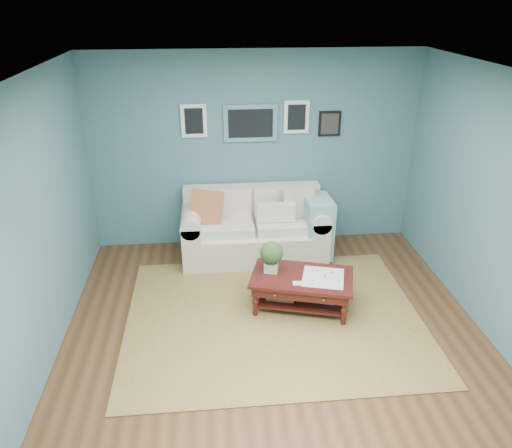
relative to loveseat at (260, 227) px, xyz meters
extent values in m
plane|color=brown|center=(-0.03, -2.03, -0.42)|extent=(5.00, 5.00, 0.00)
plane|color=white|center=(-0.03, -2.03, 2.28)|extent=(5.00, 5.00, 0.00)
cube|color=#456D79|center=(-0.03, 0.47, 0.93)|extent=(4.50, 0.02, 2.70)
cube|color=#456D79|center=(-2.28, -2.03, 0.93)|extent=(0.02, 5.00, 2.70)
cube|color=#456D79|center=(2.22, -2.03, 0.93)|extent=(0.02, 5.00, 2.70)
cube|color=teal|center=(-0.09, 0.45, 1.33)|extent=(0.72, 0.03, 0.50)
cube|color=black|center=(-0.09, 0.43, 1.33)|extent=(0.60, 0.01, 0.38)
cube|color=white|center=(-0.84, 0.45, 1.38)|extent=(0.34, 0.03, 0.44)
cube|color=white|center=(0.53, 0.45, 1.40)|extent=(0.34, 0.03, 0.44)
cube|color=black|center=(0.99, 0.45, 1.30)|extent=(0.30, 0.03, 0.34)
cube|color=brown|center=(0.00, -1.51, -0.41)|extent=(3.29, 2.63, 0.01)
cube|color=beige|center=(-0.09, -0.04, -0.20)|extent=(1.44, 0.90, 0.43)
cube|color=beige|center=(-0.09, 0.31, 0.25)|extent=(1.89, 0.22, 0.49)
cube|color=beige|center=(-0.93, -0.04, -0.10)|extent=(0.24, 0.90, 0.63)
cube|color=beige|center=(0.76, -0.04, -0.10)|extent=(0.24, 0.90, 0.63)
cylinder|color=beige|center=(-0.93, -0.04, 0.21)|extent=(0.26, 0.90, 0.26)
cylinder|color=beige|center=(0.76, -0.04, 0.21)|extent=(0.26, 0.90, 0.26)
cube|color=beige|center=(-0.47, -0.10, 0.08)|extent=(0.73, 0.57, 0.13)
cube|color=beige|center=(0.30, -0.10, 0.08)|extent=(0.73, 0.57, 0.13)
cube|color=beige|center=(-0.47, 0.19, 0.33)|extent=(0.73, 0.12, 0.37)
cube|color=beige|center=(0.30, 0.19, 0.33)|extent=(0.73, 0.12, 0.37)
cube|color=#C7583C|center=(-0.72, -0.09, 0.37)|extent=(0.49, 0.18, 0.48)
cube|color=beige|center=(0.52, -0.02, 0.37)|extent=(0.48, 0.18, 0.47)
cube|color=beige|center=(0.20, -0.14, 0.27)|extent=(0.51, 0.12, 0.24)
cube|color=#77A79D|center=(0.76, -0.16, 0.05)|extent=(0.35, 0.56, 0.81)
cube|color=#36120F|center=(0.34, -1.35, -0.01)|extent=(1.28, 0.95, 0.04)
cube|color=#36120F|center=(0.34, -1.35, -0.09)|extent=(1.18, 0.85, 0.11)
cube|color=#36120F|center=(0.34, -1.35, -0.31)|extent=(1.06, 0.74, 0.02)
sphere|color=gold|center=(0.00, -1.57, -0.09)|extent=(0.03, 0.03, 0.03)
sphere|color=gold|center=(0.51, -1.71, -0.09)|extent=(0.03, 0.03, 0.03)
cylinder|color=#36120F|center=(-0.21, -1.46, -0.22)|extent=(0.06, 0.06, 0.39)
cylinder|color=#36120F|center=(0.74, -1.73, -0.22)|extent=(0.06, 0.06, 0.39)
cylinder|color=#36120F|center=(-0.07, -0.97, -0.22)|extent=(0.06, 0.06, 0.39)
cylinder|color=#36120F|center=(0.88, -1.23, -0.22)|extent=(0.06, 0.06, 0.39)
cube|color=beige|center=(0.00, -1.20, 0.07)|extent=(0.19, 0.19, 0.11)
sphere|color=#29501C|center=(0.00, -1.20, 0.25)|extent=(0.27, 0.27, 0.27)
cube|color=white|center=(0.56, -1.41, 0.01)|extent=(0.56, 0.56, 0.01)
cube|color=#976A44|center=(0.11, -1.28, -0.20)|extent=(0.37, 0.31, 0.19)
cube|color=#244C8F|center=(0.60, -1.40, -0.25)|extent=(0.27, 0.23, 0.11)
camera|label=1|loc=(-0.66, -6.14, 2.93)|focal=35.00mm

